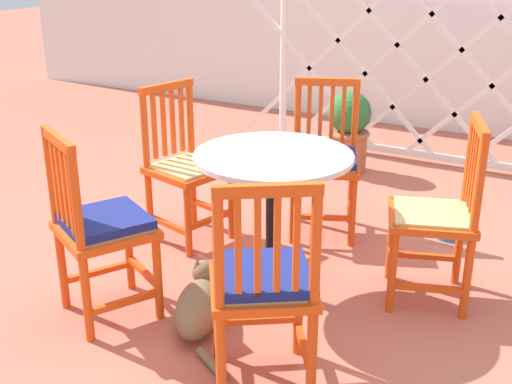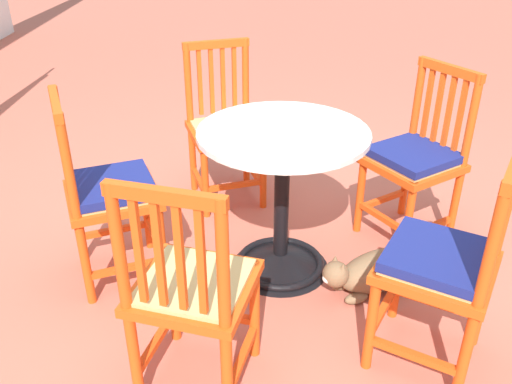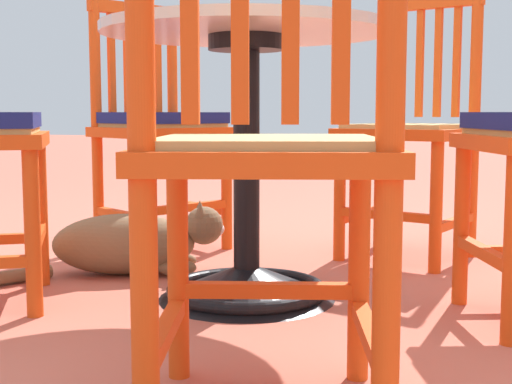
% 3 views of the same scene
% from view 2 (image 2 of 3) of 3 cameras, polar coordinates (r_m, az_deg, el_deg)
% --- Properties ---
extents(ground_plane, '(24.00, 24.00, 0.00)m').
position_cam_2_polar(ground_plane, '(2.80, 1.84, -7.24)').
color(ground_plane, '#BC604C').
extents(cafe_table, '(0.76, 0.76, 0.73)m').
position_cam_2_polar(cafe_table, '(2.61, 2.61, -2.70)').
color(cafe_table, black).
rests_on(cafe_table, ground_plane).
extents(orange_chair_near_fence, '(0.52, 0.52, 0.91)m').
position_cam_2_polar(orange_chair_near_fence, '(2.57, -15.11, -0.10)').
color(orange_chair_near_fence, '#E04C14').
rests_on(orange_chair_near_fence, ground_plane).
extents(orange_chair_at_corner, '(0.49, 0.49, 0.91)m').
position_cam_2_polar(orange_chair_at_corner, '(1.94, -6.69, -10.21)').
color(orange_chair_at_corner, '#E04C14').
rests_on(orange_chair_at_corner, ground_plane).
extents(orange_chair_by_planter, '(0.54, 0.54, 0.91)m').
position_cam_2_polar(orange_chair_by_planter, '(2.14, 18.81, -7.22)').
color(orange_chair_by_planter, '#E04C14').
rests_on(orange_chair_by_planter, ground_plane).
extents(orange_chair_tucked_in, '(0.55, 0.55, 0.91)m').
position_cam_2_polar(orange_chair_tucked_in, '(2.91, 16.17, 3.20)').
color(orange_chair_tucked_in, '#E04C14').
rests_on(orange_chair_tucked_in, ground_plane).
extents(orange_chair_facing_out, '(0.51, 0.51, 0.91)m').
position_cam_2_polar(orange_chair_facing_out, '(3.20, -3.26, 6.47)').
color(orange_chair_facing_out, '#E04C14').
rests_on(orange_chair_facing_out, ground_plane).
extents(tabby_cat, '(0.51, 0.60, 0.23)m').
position_cam_2_polar(tabby_cat, '(2.64, 12.11, -8.06)').
color(tabby_cat, brown).
rests_on(tabby_cat, ground_plane).
extents(pet_water_bowl, '(0.17, 0.17, 0.05)m').
position_cam_2_polar(pet_water_bowl, '(3.44, -15.83, -0.50)').
color(pet_water_bowl, teal).
rests_on(pet_water_bowl, ground_plane).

